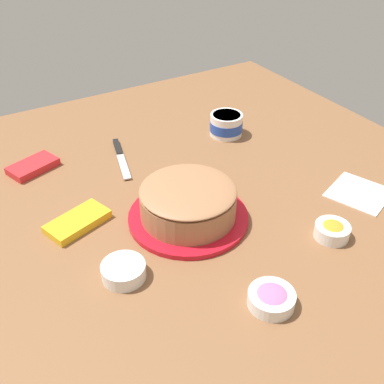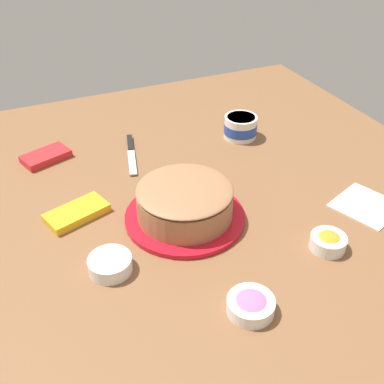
{
  "view_description": "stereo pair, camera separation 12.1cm",
  "coord_description": "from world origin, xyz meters",
  "px_view_note": "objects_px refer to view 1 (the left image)",
  "views": [
    {
      "loc": [
        0.53,
        0.88,
        0.74
      ],
      "look_at": [
        0.02,
        0.03,
        0.04
      ],
      "focal_mm": 42.83,
      "sensor_mm": 36.0,
      "label": 1
    },
    {
      "loc": [
        0.42,
        0.93,
        0.74
      ],
      "look_at": [
        0.02,
        0.03,
        0.04
      ],
      "focal_mm": 42.83,
      "sensor_mm": 36.0,
      "label": 2
    }
  ],
  "objects_px": {
    "sprinkle_bowl_blue": "(124,271)",
    "sprinkle_bowl_pink": "(271,298)",
    "candy_box_upper": "(33,166)",
    "paper_napkin": "(359,193)",
    "frosting_tub": "(226,124)",
    "spreading_knife": "(120,155)",
    "sprinkle_bowl_orange": "(332,230)",
    "candy_box_lower": "(78,222)",
    "frosted_cake": "(188,204)"
  },
  "relations": [
    {
      "from": "sprinkle_bowl_blue",
      "to": "sprinkle_bowl_pink",
      "type": "xyz_separation_m",
      "value": [
        -0.23,
        0.23,
        -0.0
      ]
    },
    {
      "from": "sprinkle_bowl_blue",
      "to": "candy_box_upper",
      "type": "bearing_deg",
      "value": -84.3
    },
    {
      "from": "sprinkle_bowl_blue",
      "to": "sprinkle_bowl_pink",
      "type": "bearing_deg",
      "value": 135.23
    },
    {
      "from": "paper_napkin",
      "to": "frosting_tub",
      "type": "bearing_deg",
      "value": -75.25
    },
    {
      "from": "spreading_knife",
      "to": "candy_box_upper",
      "type": "height_order",
      "value": "candy_box_upper"
    },
    {
      "from": "sprinkle_bowl_blue",
      "to": "paper_napkin",
      "type": "xyz_separation_m",
      "value": [
        -0.69,
        0.04,
        -0.02
      ]
    },
    {
      "from": "sprinkle_bowl_pink",
      "to": "paper_napkin",
      "type": "height_order",
      "value": "sprinkle_bowl_pink"
    },
    {
      "from": "paper_napkin",
      "to": "sprinkle_bowl_blue",
      "type": "bearing_deg",
      "value": -3.66
    },
    {
      "from": "spreading_knife",
      "to": "paper_napkin",
      "type": "xyz_separation_m",
      "value": [
        -0.49,
        0.52,
        -0.0
      ]
    },
    {
      "from": "sprinkle_bowl_orange",
      "to": "candy_box_upper",
      "type": "height_order",
      "value": "sprinkle_bowl_orange"
    },
    {
      "from": "sprinkle_bowl_orange",
      "to": "candy_box_lower",
      "type": "distance_m",
      "value": 0.63
    },
    {
      "from": "candy_box_upper",
      "to": "paper_napkin",
      "type": "height_order",
      "value": "candy_box_upper"
    },
    {
      "from": "sprinkle_bowl_orange",
      "to": "paper_napkin",
      "type": "bearing_deg",
      "value": -155.05
    },
    {
      "from": "paper_napkin",
      "to": "sprinkle_bowl_orange",
      "type": "bearing_deg",
      "value": 24.95
    },
    {
      "from": "sprinkle_bowl_pink",
      "to": "candy_box_lower",
      "type": "height_order",
      "value": "sprinkle_bowl_pink"
    },
    {
      "from": "frosted_cake",
      "to": "candy_box_lower",
      "type": "distance_m",
      "value": 0.28
    },
    {
      "from": "frosted_cake",
      "to": "candy_box_upper",
      "type": "distance_m",
      "value": 0.52
    },
    {
      "from": "frosted_cake",
      "to": "candy_box_lower",
      "type": "xyz_separation_m",
      "value": [
        0.25,
        -0.12,
        -0.04
      ]
    },
    {
      "from": "sprinkle_bowl_orange",
      "to": "paper_napkin",
      "type": "height_order",
      "value": "sprinkle_bowl_orange"
    },
    {
      "from": "candy_box_upper",
      "to": "paper_napkin",
      "type": "xyz_separation_m",
      "value": [
        -0.74,
        0.58,
        -0.01
      ]
    },
    {
      "from": "sprinkle_bowl_pink",
      "to": "paper_napkin",
      "type": "bearing_deg",
      "value": -158.22
    },
    {
      "from": "candy_box_lower",
      "to": "sprinkle_bowl_blue",
      "type": "bearing_deg",
      "value": 78.77
    },
    {
      "from": "frosted_cake",
      "to": "frosting_tub",
      "type": "xyz_separation_m",
      "value": [
        -0.34,
        -0.33,
        -0.01
      ]
    },
    {
      "from": "sprinkle_bowl_blue",
      "to": "paper_napkin",
      "type": "bearing_deg",
      "value": 176.34
    },
    {
      "from": "frosted_cake",
      "to": "sprinkle_bowl_orange",
      "type": "bearing_deg",
      "value": 138.17
    },
    {
      "from": "frosted_cake",
      "to": "sprinkle_bowl_blue",
      "type": "xyz_separation_m",
      "value": [
        0.22,
        0.1,
        -0.03
      ]
    },
    {
      "from": "spreading_knife",
      "to": "sprinkle_bowl_blue",
      "type": "distance_m",
      "value": 0.52
    },
    {
      "from": "frosting_tub",
      "to": "sprinkle_bowl_pink",
      "type": "bearing_deg",
      "value": 63.01
    },
    {
      "from": "sprinkle_bowl_orange",
      "to": "sprinkle_bowl_blue",
      "type": "bearing_deg",
      "value": -15.53
    },
    {
      "from": "frosted_cake",
      "to": "candy_box_upper",
      "type": "relative_size",
      "value": 2.21
    },
    {
      "from": "frosted_cake",
      "to": "paper_napkin",
      "type": "distance_m",
      "value": 0.49
    },
    {
      "from": "frosted_cake",
      "to": "candy_box_lower",
      "type": "height_order",
      "value": "frosted_cake"
    },
    {
      "from": "frosted_cake",
      "to": "spreading_knife",
      "type": "xyz_separation_m",
      "value": [
        0.03,
        -0.38,
        -0.04
      ]
    },
    {
      "from": "sprinkle_bowl_blue",
      "to": "candy_box_upper",
      "type": "distance_m",
      "value": 0.54
    },
    {
      "from": "frosting_tub",
      "to": "sprinkle_bowl_pink",
      "type": "relative_size",
      "value": 1.11
    },
    {
      "from": "sprinkle_bowl_pink",
      "to": "candy_box_lower",
      "type": "xyz_separation_m",
      "value": [
        0.26,
        -0.45,
        -0.01
      ]
    },
    {
      "from": "frosting_tub",
      "to": "sprinkle_bowl_orange",
      "type": "relative_size",
      "value": 1.29
    },
    {
      "from": "candy_box_upper",
      "to": "paper_napkin",
      "type": "distance_m",
      "value": 0.94
    },
    {
      "from": "frosted_cake",
      "to": "spreading_knife",
      "type": "height_order",
      "value": "frosted_cake"
    },
    {
      "from": "spreading_knife",
      "to": "sprinkle_bowl_pink",
      "type": "distance_m",
      "value": 0.7
    },
    {
      "from": "sprinkle_bowl_orange",
      "to": "spreading_knife",
      "type": "bearing_deg",
      "value": -64.6
    },
    {
      "from": "sprinkle_bowl_orange",
      "to": "candy_box_lower",
      "type": "height_order",
      "value": "sprinkle_bowl_orange"
    },
    {
      "from": "candy_box_lower",
      "to": "frosted_cake",
      "type": "bearing_deg",
      "value": 135.95
    },
    {
      "from": "spreading_knife",
      "to": "sprinkle_bowl_orange",
      "type": "xyz_separation_m",
      "value": [
        -0.29,
        0.61,
        0.01
      ]
    },
    {
      "from": "sprinkle_bowl_pink",
      "to": "frosting_tub",
      "type": "bearing_deg",
      "value": -116.99
    },
    {
      "from": "frosted_cake",
      "to": "sprinkle_bowl_blue",
      "type": "distance_m",
      "value": 0.25
    },
    {
      "from": "sprinkle_bowl_pink",
      "to": "candy_box_upper",
      "type": "distance_m",
      "value": 0.82
    },
    {
      "from": "frosting_tub",
      "to": "paper_napkin",
      "type": "xyz_separation_m",
      "value": [
        -0.12,
        0.47,
        -0.03
      ]
    },
    {
      "from": "sprinkle_bowl_pink",
      "to": "paper_napkin",
      "type": "xyz_separation_m",
      "value": [
        -0.46,
        -0.18,
        -0.02
      ]
    },
    {
      "from": "sprinkle_bowl_orange",
      "to": "candy_box_upper",
      "type": "relative_size",
      "value": 0.61
    }
  ]
}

